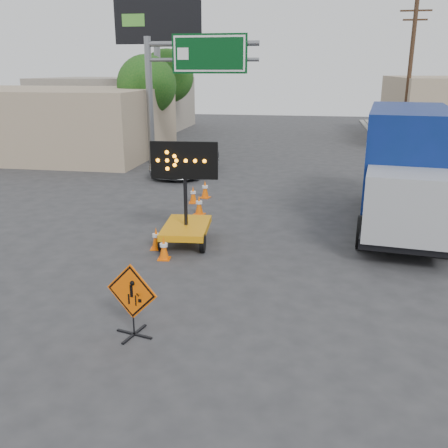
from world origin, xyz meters
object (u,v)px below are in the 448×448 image
(arrow_board, at_px, (186,221))
(box_truck, at_px, (404,174))
(pickup_truck, at_px, (185,159))
(construction_sign, at_px, (132,298))

(arrow_board, relative_size, box_truck, 0.37)
(pickup_truck, relative_size, box_truck, 0.62)
(arrow_board, distance_m, box_truck, 7.51)
(box_truck, bearing_deg, construction_sign, -119.23)
(construction_sign, bearing_deg, pickup_truck, 114.90)
(pickup_truck, distance_m, box_truck, 11.99)
(construction_sign, height_order, arrow_board, arrow_board)
(pickup_truck, bearing_deg, box_truck, -33.49)
(arrow_board, bearing_deg, pickup_truck, 99.35)
(box_truck, bearing_deg, arrow_board, -148.18)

